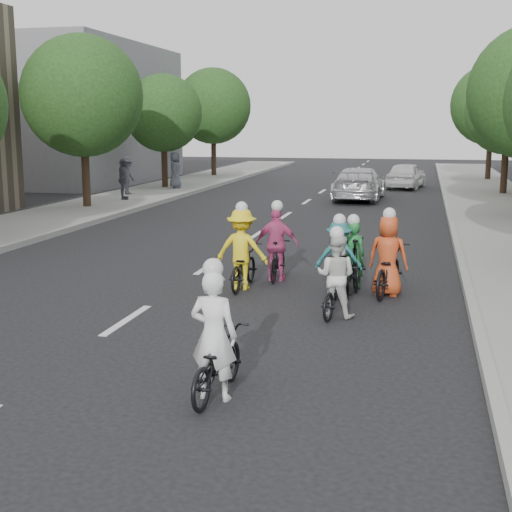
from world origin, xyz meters
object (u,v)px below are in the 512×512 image
(cyclist_3, at_px, (277,251))
(cyclist_4, at_px, (336,284))
(spectator_2, at_px, (175,170))
(spectator_0, at_px, (128,175))
(spectator_1, at_px, (123,179))
(cyclist_2, at_px, (339,262))
(cyclist_6, at_px, (353,260))
(cyclist_1, at_px, (215,353))
(follow_car_lead, at_px, (359,184))
(follow_car_trail, at_px, (406,175))
(cyclist_0, at_px, (388,265))
(cyclist_5, at_px, (242,257))

(cyclist_3, distance_m, cyclist_4, 3.13)
(cyclist_3, distance_m, spectator_2, 21.76)
(spectator_0, height_order, spectator_1, spectator_1)
(cyclist_2, distance_m, cyclist_4, 1.84)
(cyclist_4, height_order, cyclist_6, cyclist_4)
(cyclist_1, distance_m, follow_car_lead, 24.34)
(cyclist_3, relative_size, follow_car_trail, 0.44)
(spectator_2, bearing_deg, cyclist_4, -165.65)
(cyclist_2, relative_size, follow_car_lead, 0.35)
(spectator_0, distance_m, spectator_1, 2.31)
(follow_car_trail, xyz_separation_m, spectator_2, (-11.58, -4.27, 0.37))
(follow_car_trail, relative_size, spectator_0, 2.34)
(cyclist_2, bearing_deg, spectator_0, -55.92)
(cyclist_0, xyz_separation_m, cyclist_4, (-0.83, -1.86, -0.04))
(cyclist_4, height_order, spectator_1, spectator_1)
(cyclist_1, relative_size, follow_car_trail, 0.44)
(spectator_0, bearing_deg, spectator_1, -164.10)
(cyclist_3, height_order, follow_car_lead, cyclist_3)
(cyclist_6, distance_m, follow_car_lead, 17.79)
(cyclist_4, bearing_deg, spectator_0, -47.79)
(cyclist_6, bearing_deg, cyclist_1, 68.65)
(cyclist_5, xyz_separation_m, spectator_2, (-8.84, 20.60, 0.38))
(cyclist_1, bearing_deg, cyclist_2, -93.66)
(cyclist_5, bearing_deg, cyclist_2, -174.80)
(cyclist_0, height_order, cyclist_2, cyclist_0)
(cyclist_0, height_order, cyclist_4, cyclist_0)
(cyclist_5, distance_m, cyclist_6, 2.36)
(follow_car_trail, bearing_deg, spectator_0, 40.67)
(cyclist_0, bearing_deg, spectator_0, -42.87)
(cyclist_1, distance_m, spectator_2, 28.42)
(cyclist_0, distance_m, cyclist_4, 2.03)
(cyclist_4, xyz_separation_m, cyclist_5, (-2.20, 1.69, 0.10))
(follow_car_lead, xyz_separation_m, follow_car_trail, (1.94, 6.52, -0.04))
(cyclist_1, bearing_deg, cyclist_3, -80.64)
(cyclist_3, relative_size, cyclist_6, 0.95)
(follow_car_trail, relative_size, spectator_2, 2.24)
(cyclist_1, distance_m, cyclist_4, 4.41)
(cyclist_0, bearing_deg, cyclist_4, 75.56)
(cyclist_1, relative_size, cyclist_5, 0.98)
(follow_car_lead, bearing_deg, spectator_2, -11.68)
(cyclist_1, bearing_deg, cyclist_6, -95.12)
(cyclist_6, distance_m, spectator_0, 20.47)
(cyclist_2, xyz_separation_m, cyclist_5, (-2.03, -0.14, 0.05))
(cyclist_6, bearing_deg, spectator_0, -65.37)
(cyclist_2, bearing_deg, follow_car_lead, -87.29)
(cyclist_2, xyz_separation_m, follow_car_trail, (0.71, 24.74, 0.06))
(cyclist_3, distance_m, spectator_0, 19.20)
(cyclist_5, distance_m, spectator_0, 19.74)
(spectator_1, bearing_deg, cyclist_5, -171.27)
(cyclist_3, height_order, cyclist_4, cyclist_3)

